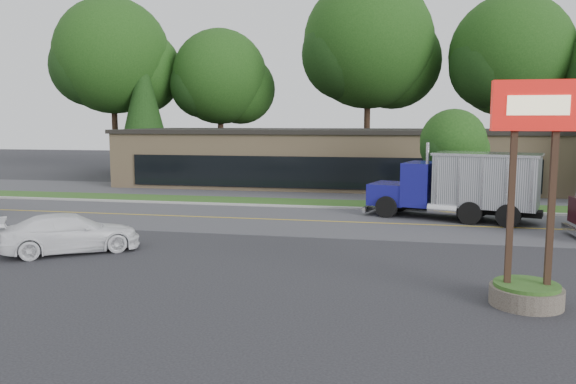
# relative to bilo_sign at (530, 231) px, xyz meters

# --- Properties ---
(ground) EXTENTS (140.00, 140.00, 0.00)m
(ground) POSITION_rel_bilo_sign_xyz_m (-10.50, 2.50, -2.02)
(ground) COLOR #343439
(ground) RESTS_ON ground
(road) EXTENTS (60.00, 8.00, 0.02)m
(road) POSITION_rel_bilo_sign_xyz_m (-10.50, 11.50, -2.02)
(road) COLOR #545459
(road) RESTS_ON ground
(center_line) EXTENTS (60.00, 0.12, 0.01)m
(center_line) POSITION_rel_bilo_sign_xyz_m (-10.50, 11.50, -2.02)
(center_line) COLOR gold
(center_line) RESTS_ON ground
(curb) EXTENTS (60.00, 0.30, 0.12)m
(curb) POSITION_rel_bilo_sign_xyz_m (-10.50, 15.70, -2.02)
(curb) COLOR #9E9E99
(curb) RESTS_ON ground
(grass_verge) EXTENTS (60.00, 3.40, 0.03)m
(grass_verge) POSITION_rel_bilo_sign_xyz_m (-10.50, 17.50, -2.02)
(grass_verge) COLOR #2F4C1A
(grass_verge) RESTS_ON ground
(far_parking) EXTENTS (60.00, 7.00, 0.02)m
(far_parking) POSITION_rel_bilo_sign_xyz_m (-10.50, 22.50, -2.02)
(far_parking) COLOR #545459
(far_parking) RESTS_ON ground
(strip_mall) EXTENTS (32.00, 12.00, 4.00)m
(strip_mall) POSITION_rel_bilo_sign_xyz_m (-8.50, 28.50, -0.02)
(strip_mall) COLOR tan
(strip_mall) RESTS_ON ground
(bilo_sign) EXTENTS (2.20, 1.90, 5.95)m
(bilo_sign) POSITION_rel_bilo_sign_xyz_m (0.00, 0.00, 0.00)
(bilo_sign) COLOR #6B6054
(bilo_sign) RESTS_ON ground
(tree_far_a) EXTENTS (11.58, 10.90, 16.52)m
(tree_far_a) POSITION_rel_bilo_sign_xyz_m (-30.32, 34.64, 8.53)
(tree_far_a) COLOR #382619
(tree_far_a) RESTS_ON ground
(tree_far_b) EXTENTS (9.56, 8.99, 13.63)m
(tree_far_b) POSITION_rel_bilo_sign_xyz_m (-20.35, 36.61, 6.68)
(tree_far_b) COLOR #382619
(tree_far_b) RESTS_ON ground
(tree_far_c) EXTENTS (12.43, 11.70, 17.73)m
(tree_far_c) POSITION_rel_bilo_sign_xyz_m (-6.31, 36.65, 9.29)
(tree_far_c) COLOR #382619
(tree_far_c) RESTS_ON ground
(tree_far_d) EXTENTS (10.88, 10.24, 15.53)m
(tree_far_d) POSITION_rel_bilo_sign_xyz_m (5.67, 35.63, 7.89)
(tree_far_d) COLOR #382619
(tree_far_d) RESTS_ON ground
(evergreen_left) EXTENTS (5.06, 5.06, 11.50)m
(evergreen_left) POSITION_rel_bilo_sign_xyz_m (-26.50, 32.50, 4.30)
(evergreen_left) COLOR #382619
(evergreen_left) RESTS_ON ground
(tree_verge) EXTENTS (3.93, 3.70, 5.61)m
(tree_verge) POSITION_rel_bilo_sign_xyz_m (-0.44, 17.55, 1.54)
(tree_verge) COLOR #382619
(tree_verge) RESTS_ON ground
(dump_truck_blue) EXTENTS (8.55, 4.73, 3.36)m
(dump_truck_blue) POSITION_rel_bilo_sign_xyz_m (-0.37, 13.27, -0.22)
(dump_truck_blue) COLOR black
(dump_truck_blue) RESTS_ON ground
(rally_car) EXTENTS (5.25, 4.54, 1.45)m
(rally_car) POSITION_rel_bilo_sign_xyz_m (-15.50, 3.16, -1.30)
(rally_car) COLOR white
(rally_car) RESTS_ON ground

